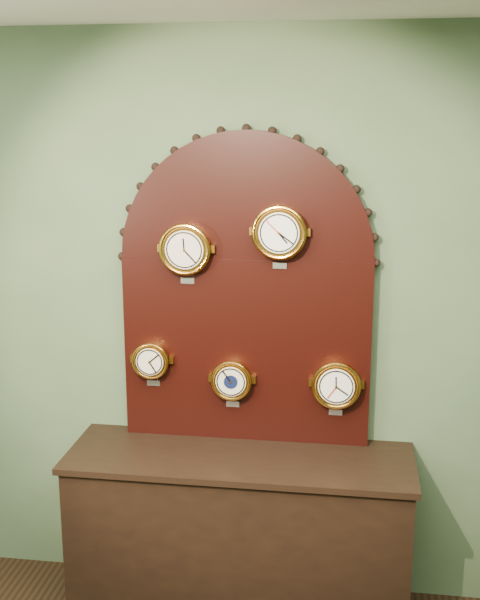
% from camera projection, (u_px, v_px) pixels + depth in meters
% --- Properties ---
extents(wall_back, '(4.00, 0.00, 4.00)m').
position_uv_depth(wall_back, '(247.00, 324.00, 3.74)').
color(wall_back, '#4A6243').
rests_on(wall_back, ground).
extents(shop_counter, '(1.60, 0.50, 0.80)m').
position_uv_depth(shop_counter, '(239.00, 537.00, 3.71)').
color(shop_counter, black).
rests_on(shop_counter, ground_plane).
extents(display_board, '(1.26, 0.06, 1.53)m').
position_uv_depth(display_board, '(246.00, 281.00, 3.64)').
color(display_board, black).
rests_on(display_board, shop_counter).
extents(roman_clock, '(0.25, 0.08, 0.30)m').
position_uv_depth(roman_clock, '(185.00, 249.00, 3.58)').
color(roman_clock, '#C58229').
rests_on(roman_clock, display_board).
extents(arabic_clock, '(0.25, 0.08, 0.30)m').
position_uv_depth(arabic_clock, '(279.00, 232.00, 3.49)').
color(arabic_clock, '#C58229').
rests_on(arabic_clock, display_board).
extents(hygrometer, '(0.18, 0.08, 0.24)m').
position_uv_depth(hygrometer, '(151.00, 360.00, 3.73)').
color(hygrometer, '#C58229').
rests_on(hygrometer, display_board).
extents(barometer, '(0.20, 0.08, 0.25)m').
position_uv_depth(barometer, '(232.00, 380.00, 3.69)').
color(barometer, '#C58229').
rests_on(barometer, display_board).
extents(tide_clock, '(0.23, 0.08, 0.28)m').
position_uv_depth(tide_clock, '(336.00, 385.00, 3.62)').
color(tide_clock, '#C58229').
rests_on(tide_clock, display_board).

